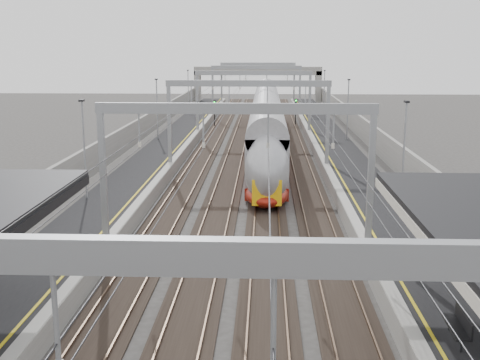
# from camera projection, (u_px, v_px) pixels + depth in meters

# --- Properties ---
(platform_left) EXTENTS (4.00, 120.00, 1.00)m
(platform_left) POSITION_uv_depth(u_px,v_px,m) (156.00, 161.00, 51.77)
(platform_left) COLOR black
(platform_left) RESTS_ON ground
(platform_right) EXTENTS (4.00, 120.00, 1.00)m
(platform_right) POSITION_uv_depth(u_px,v_px,m) (343.00, 163.00, 51.11)
(platform_right) COLOR black
(platform_right) RESTS_ON ground
(tracks) EXTENTS (11.40, 140.00, 0.20)m
(tracks) POSITION_uv_depth(u_px,v_px,m) (249.00, 167.00, 51.54)
(tracks) COLOR black
(tracks) RESTS_ON ground
(overhead_line) EXTENTS (13.00, 140.00, 6.60)m
(overhead_line) POSITION_uv_depth(u_px,v_px,m) (251.00, 90.00, 56.69)
(overhead_line) COLOR gray
(overhead_line) RESTS_ON platform_left
(overbridge) EXTENTS (22.00, 2.20, 6.90)m
(overbridge) POSITION_uv_depth(u_px,v_px,m) (258.00, 76.00, 104.08)
(overbridge) COLOR gray
(overbridge) RESTS_ON ground
(wall_left) EXTENTS (0.30, 120.00, 3.20)m
(wall_left) POSITION_uv_depth(u_px,v_px,m) (119.00, 149.00, 51.67)
(wall_left) COLOR gray
(wall_left) RESTS_ON ground
(wall_right) EXTENTS (0.30, 120.00, 3.20)m
(wall_right) POSITION_uv_depth(u_px,v_px,m) (381.00, 150.00, 50.75)
(wall_right) COLOR gray
(wall_right) RESTS_ON ground
(train) EXTENTS (2.90, 52.93, 4.59)m
(train) POSITION_uv_depth(u_px,v_px,m) (267.00, 127.00, 60.61)
(train) COLOR maroon
(train) RESTS_ON ground
(bench) EXTENTS (0.59, 1.90, 0.97)m
(bench) POSITION_uv_depth(u_px,v_px,m) (460.00, 324.00, 18.89)
(bench) COLOR black
(bench) RESTS_ON platform_right
(signal_green) EXTENTS (0.32, 0.32, 3.48)m
(signal_green) POSITION_uv_depth(u_px,v_px,m) (215.00, 109.00, 77.50)
(signal_green) COLOR black
(signal_green) RESTS_ON ground
(signal_red_near) EXTENTS (0.32, 0.32, 3.48)m
(signal_red_near) POSITION_uv_depth(u_px,v_px,m) (280.00, 112.00, 73.45)
(signal_red_near) COLOR black
(signal_red_near) RESTS_ON ground
(signal_red_far) EXTENTS (0.32, 0.32, 3.48)m
(signal_red_far) POSITION_uv_depth(u_px,v_px,m) (296.00, 107.00, 79.83)
(signal_red_far) COLOR black
(signal_red_far) RESTS_ON ground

